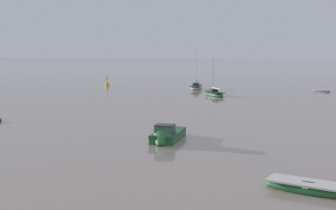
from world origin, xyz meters
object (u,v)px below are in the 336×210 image
rowboat_moored_0 (308,188)px  rowboat_moored_2 (322,91)px  motorboat_moored_1 (166,138)px  sailboat_moored_1 (214,94)px  sailboat_moored_0 (196,87)px  channel_buoy (107,84)px

rowboat_moored_0 → rowboat_moored_2: rowboat_moored_0 is taller
motorboat_moored_1 → sailboat_moored_1: (-5.58, 39.05, -0.04)m
sailboat_moored_1 → sailboat_moored_0: bearing=-9.1°
rowboat_moored_2 → channel_buoy: channel_buoy is taller
channel_buoy → rowboat_moored_2: bearing=2.0°
sailboat_moored_1 → channel_buoy: sailboat_moored_1 is taller
rowboat_moored_2 → sailboat_moored_1: bearing=-114.7°
rowboat_moored_0 → channel_buoy: 76.59m
rowboat_moored_2 → sailboat_moored_0: bearing=-149.9°
rowboat_moored_0 → motorboat_moored_1: bearing=-28.4°
rowboat_moored_0 → rowboat_moored_2: 63.69m
channel_buoy → motorboat_moored_1: bearing=-57.8°
rowboat_moored_0 → rowboat_moored_2: size_ratio=1.40×
rowboat_moored_0 → sailboat_moored_0: sailboat_moored_0 is taller
sailboat_moored_0 → sailboat_moored_1: (6.78, -12.34, -0.03)m
rowboat_moored_2 → channel_buoy: (-44.29, -1.52, 0.31)m
rowboat_moored_0 → channel_buoy: channel_buoy is taller
rowboat_moored_0 → sailboat_moored_1: sailboat_moored_1 is taller
rowboat_moored_2 → channel_buoy: bearing=-153.4°
motorboat_moored_1 → rowboat_moored_2: 54.90m
motorboat_moored_1 → rowboat_moored_2: bearing=162.1°
channel_buoy → sailboat_moored_1: bearing=-25.7°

